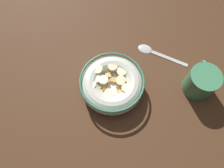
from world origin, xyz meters
TOP-DOWN VIEW (x-y plane):
  - ground_plane at (0.00, 0.00)cm, footprint 134.72×134.72cm
  - cereal_bowl at (0.01, -0.00)cm, footprint 17.04×17.04cm
  - spoon at (14.21, -9.16)cm, footprint 5.57×15.63cm
  - coffee_mug at (5.30, -22.91)cm, footprint 10.56×8.06cm

SIDE VIEW (x-z plane):
  - ground_plane at x=0.00cm, z-range -2.00..0.00cm
  - spoon at x=14.21cm, z-range -0.06..0.74cm
  - cereal_bowl at x=0.01cm, z-range 0.20..5.56cm
  - coffee_mug at x=5.30cm, z-range 0.00..7.50cm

